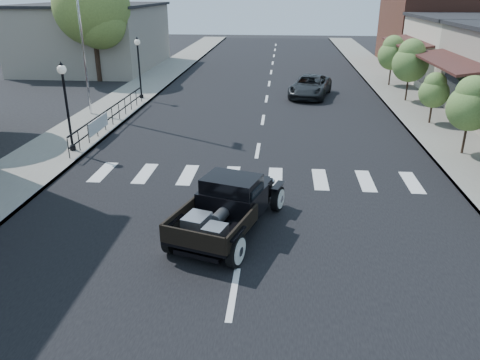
{
  "coord_description": "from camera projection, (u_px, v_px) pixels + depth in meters",
  "views": [
    {
      "loc": [
        0.93,
        -11.66,
        6.35
      ],
      "look_at": [
        -0.24,
        1.31,
        1.0
      ],
      "focal_mm": 35.0,
      "sensor_mm": 36.0,
      "label": 1
    }
  ],
  "objects": [
    {
      "name": "lamp_post_c",
      "position": [
        139.0,
        68.0,
        27.87
      ],
      "size": [
        0.36,
        0.36,
        3.59
      ],
      "primitive_type": null,
      "color": "black",
      "rests_on": "sidewalk_left"
    },
    {
      "name": "small_tree_e",
      "position": [
        392.0,
        61.0,
        31.8
      ],
      "size": [
        1.92,
        1.92,
        3.2
      ],
      "primitive_type": null,
      "color": "#517435",
      "rests_on": "sidewalk_right"
    },
    {
      "name": "railing",
      "position": [
        112.0,
        114.0,
        22.81
      ],
      "size": [
        0.08,
        10.0,
        1.0
      ],
      "primitive_type": null,
      "color": "black",
      "rests_on": "sidewalk_left"
    },
    {
      "name": "lamp_post_b",
      "position": [
        67.0,
        107.0,
        18.65
      ],
      "size": [
        0.36,
        0.36,
        3.59
      ],
      "primitive_type": null,
      "color": "black",
      "rests_on": "sidewalk_left"
    },
    {
      "name": "banner",
      "position": [
        99.0,
        130.0,
        21.03
      ],
      "size": [
        0.04,
        2.2,
        0.6
      ],
      "primitive_type": null,
      "color": "silver",
      "rests_on": "sidewalk_left"
    },
    {
      "name": "low_building_left",
      "position": [
        94.0,
        38.0,
        39.33
      ],
      "size": [
        10.0,
        12.0,
        5.0
      ],
      "primitive_type": "cube",
      "color": "gray",
      "rests_on": "ground"
    },
    {
      "name": "small_tree_c",
      "position": [
        433.0,
        99.0,
        22.84
      ],
      "size": [
        1.44,
        1.44,
        2.39
      ],
      "primitive_type": null,
      "color": "#517435",
      "rests_on": "sidewalk_right"
    },
    {
      "name": "road_markings",
      "position": [
        261.0,
        131.0,
        22.45
      ],
      "size": [
        12.0,
        60.0,
        0.06
      ],
      "primitive_type": null,
      "color": "silver",
      "rests_on": "ground"
    },
    {
      "name": "sidewalk_right",
      "position": [
        416.0,
        109.0,
        26.32
      ],
      "size": [
        3.0,
        80.0,
        0.15
      ],
      "primitive_type": "cube",
      "color": "gray",
      "rests_on": "ground"
    },
    {
      "name": "second_car",
      "position": [
        310.0,
        86.0,
        29.3
      ],
      "size": [
        3.14,
        5.04,
        1.3
      ],
      "primitive_type": "imported",
      "rotation": [
        0.0,
        0.0,
        -0.22
      ],
      "color": "black",
      "rests_on": "ground"
    },
    {
      "name": "hotrod_pickup",
      "position": [
        229.0,
        205.0,
        12.92
      ],
      "size": [
        3.42,
        5.04,
        1.6
      ],
      "primitive_type": null,
      "rotation": [
        0.0,
        0.0,
        -0.3
      ],
      "color": "black",
      "rests_on": "ground"
    },
    {
      "name": "small_tree_b",
      "position": [
        468.0,
        117.0,
        18.42
      ],
      "size": [
        1.8,
        1.8,
        3.01
      ],
      "primitive_type": null,
      "color": "#517435",
      "rests_on": "sidewalk_right"
    },
    {
      "name": "road",
      "position": [
        265.0,
        107.0,
        27.05
      ],
      "size": [
        14.0,
        80.0,
        0.02
      ],
      "primitive_type": "cube",
      "color": "black",
      "rests_on": "ground"
    },
    {
      "name": "ground",
      "position": [
        244.0,
        230.0,
        13.23
      ],
      "size": [
        120.0,
        120.0,
        0.0
      ],
      "primitive_type": "plane",
      "color": "black",
      "rests_on": "ground"
    },
    {
      "name": "sidewalk_left",
      "position": [
        122.0,
        102.0,
        27.73
      ],
      "size": [
        3.0,
        80.0,
        0.15
      ],
      "primitive_type": "cube",
      "color": "gray",
      "rests_on": "ground"
    },
    {
      "name": "big_tree_far",
      "position": [
        94.0,
        26.0,
        33.05
      ],
      "size": [
        5.33,
        5.33,
        7.83
      ],
      "primitive_type": null,
      "color": "olive",
      "rests_on": "ground"
    },
    {
      "name": "small_tree_d",
      "position": [
        409.0,
        71.0,
        27.28
      ],
      "size": [
        2.06,
        2.06,
        3.43
      ],
      "primitive_type": null,
      "color": "#517435",
      "rests_on": "sidewalk_right"
    },
    {
      "name": "far_building_right",
      "position": [
        454.0,
        24.0,
        40.1
      ],
      "size": [
        11.0,
        10.0,
        7.0
      ],
      "primitive_type": "cube",
      "color": "brown",
      "rests_on": "ground"
    }
  ]
}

